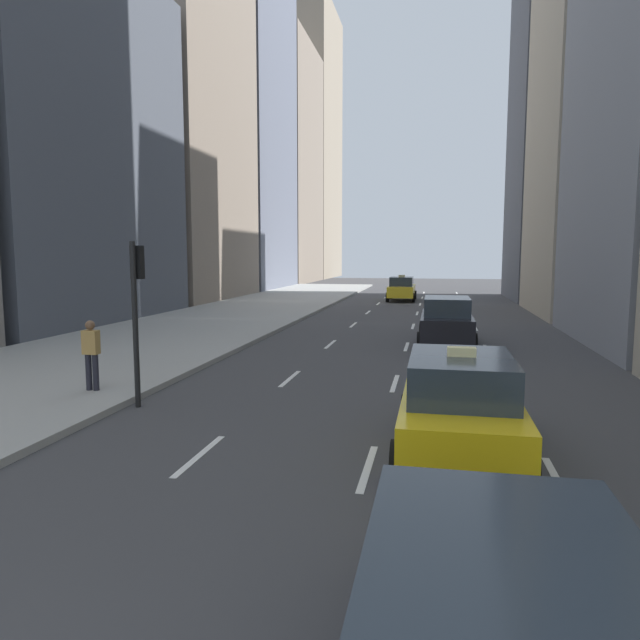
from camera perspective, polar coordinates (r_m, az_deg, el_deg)
sidewalk_left at (r=29.69m, az=-9.48°, el=0.20°), size 8.00×66.00×0.15m
lane_markings at (r=23.80m, az=9.01°, el=-1.51°), size 5.72×56.00×0.01m
building_row_left at (r=53.48m, az=-8.60°, el=20.12°), size 6.00×88.47×37.51m
taxi_lead at (r=41.45m, az=8.17°, el=3.13°), size 2.02×4.40×1.87m
taxi_second at (r=9.62m, az=13.77°, el=-8.31°), size 2.02×4.40×1.87m
sedan_black_near at (r=21.28m, az=12.53°, el=-0.10°), size 2.02×4.48×1.79m
pedestrian_mid_block at (r=14.33m, az=-21.90°, el=-2.95°), size 0.36×0.22×1.65m
traffic_light_pole at (r=12.92m, az=-17.89°, el=2.22°), size 0.24×0.42×3.60m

